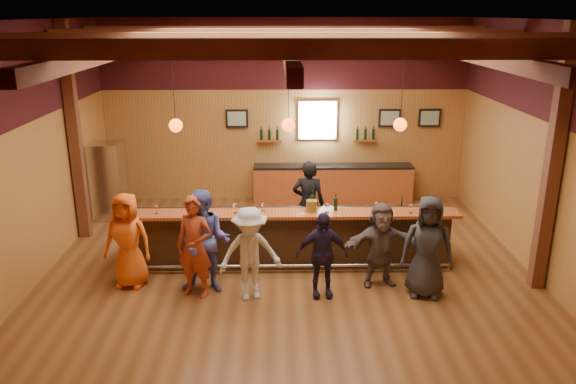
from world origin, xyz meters
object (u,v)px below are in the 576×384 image
(bottle_a, at_px, (313,202))
(customer_dark, at_px, (427,247))
(bar_counter, at_px, (289,235))
(bartender, at_px, (308,203))
(customer_navy, at_px, (322,255))
(customer_redvest, at_px, (195,246))
(customer_white, at_px, (250,254))
(customer_brown, at_px, (381,245))
(customer_denim, at_px, (205,242))
(back_bar_cabinet, at_px, (333,183))
(stainless_fridge, at_px, (109,181))
(ice_bucket, at_px, (312,206))
(customer_orange, at_px, (128,240))

(bottle_a, bearing_deg, customer_dark, -34.36)
(bar_counter, distance_m, bartender, 0.97)
(customer_navy, relative_size, bottle_a, 3.97)
(customer_redvest, height_order, bottle_a, customer_redvest)
(customer_white, bearing_deg, customer_brown, -2.13)
(bar_counter, xyz_separation_m, bartender, (0.41, 0.79, 0.38))
(customer_denim, bearing_deg, customer_white, -12.12)
(customer_redvest, bearing_deg, back_bar_cabinet, 80.58)
(customer_white, relative_size, customer_brown, 1.06)
(bar_counter, relative_size, customer_navy, 4.20)
(customer_white, xyz_separation_m, customer_brown, (2.25, 0.45, -0.05))
(customer_redvest, relative_size, bartender, 0.99)
(customer_denim, height_order, bottle_a, customer_denim)
(bottle_a, bearing_deg, customer_white, -130.06)
(stainless_fridge, height_order, customer_redvest, stainless_fridge)
(bar_counter, xyz_separation_m, customer_navy, (0.52, -1.43, 0.23))
(back_bar_cabinet, height_order, bottle_a, bottle_a)
(customer_redvest, bearing_deg, customer_white, 11.75)
(stainless_fridge, relative_size, ice_bucket, 8.34)
(stainless_fridge, height_order, ice_bucket, stainless_fridge)
(back_bar_cabinet, height_order, customer_orange, customer_orange)
(customer_white, bearing_deg, stainless_fridge, 117.74)
(customer_redvest, height_order, ice_bucket, customer_redvest)
(customer_white, bearing_deg, bar_counter, 52.21)
(customer_navy, relative_size, customer_brown, 0.99)
(back_bar_cabinet, xyz_separation_m, customer_dark, (1.10, -5.00, 0.41))
(customer_denim, bearing_deg, ice_bucket, 34.12)
(customer_redvest, bearing_deg, stainless_fridge, 143.57)
(customer_redvest, height_order, customer_white, customer_redvest)
(customer_denim, relative_size, ice_bucket, 8.43)
(customer_navy, xyz_separation_m, bottle_a, (-0.08, 1.26, 0.51))
(customer_denim, bearing_deg, customer_redvest, -131.16)
(customer_navy, bearing_deg, customer_denim, 168.97)
(bartender, relative_size, ice_bucket, 8.33)
(customer_redvest, distance_m, customer_denim, 0.21)
(customer_orange, bearing_deg, bartender, 36.56)
(ice_bucket, bearing_deg, bar_counter, 145.73)
(back_bar_cabinet, height_order, customer_denim, customer_denim)
(customer_dark, bearing_deg, customer_white, -167.45)
(back_bar_cabinet, xyz_separation_m, customer_white, (-1.86, -5.06, 0.33))
(customer_brown, bearing_deg, stainless_fridge, 139.75)
(customer_denim, bearing_deg, customer_dark, 4.03)
(customer_orange, relative_size, customer_denim, 0.94)
(stainless_fridge, xyz_separation_m, bottle_a, (4.55, -2.62, 0.36))
(customer_brown, bearing_deg, customer_orange, 170.46)
(customer_white, height_order, ice_bucket, customer_white)
(ice_bucket, bearing_deg, bottle_a, 77.45)
(customer_orange, xyz_separation_m, customer_redvest, (1.21, -0.37, 0.04))
(customer_navy, distance_m, ice_bucket, 1.25)
(customer_brown, distance_m, ice_bucket, 1.46)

